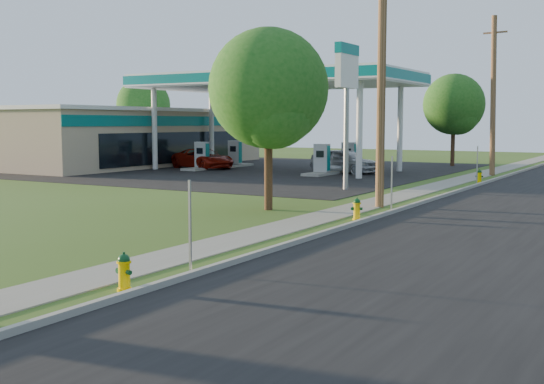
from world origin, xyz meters
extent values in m
plane|color=#385519|center=(0.00, 0.00, 0.00)|extent=(140.00, 140.00, 0.00)
cube|color=black|center=(4.50, 10.00, 0.01)|extent=(8.00, 120.00, 0.02)
cube|color=gray|center=(0.50, 10.00, 0.07)|extent=(0.15, 120.00, 0.15)
cube|color=gray|center=(-1.25, 10.00, 0.01)|extent=(1.50, 120.00, 0.03)
cube|color=black|center=(-16.00, 32.00, 0.01)|extent=(26.00, 28.00, 0.02)
cylinder|color=brown|center=(-0.60, 17.00, 4.90)|extent=(0.32, 0.32, 9.80)
cylinder|color=brown|center=(-0.60, 35.00, 4.75)|extent=(0.49, 0.32, 9.50)
cube|color=brown|center=(-0.60, 35.00, 8.50)|extent=(1.40, 0.10, 0.12)
cube|color=gray|center=(0.25, 4.20, 1.00)|extent=(0.05, 0.04, 2.00)
cube|color=gray|center=(0.25, 16.00, 1.00)|extent=(0.05, 0.04, 2.00)
cube|color=gray|center=(0.25, 28.20, 1.00)|extent=(0.05, 0.04, 2.00)
cylinder|color=silver|center=(-21.50, 28.70, 2.75)|extent=(0.36, 0.36, 5.50)
cylinder|color=silver|center=(-21.50, 35.30, 2.75)|extent=(0.36, 0.36, 5.50)
cylinder|color=silver|center=(-6.50, 28.70, 2.75)|extent=(0.36, 0.36, 5.50)
cylinder|color=silver|center=(-6.50, 35.30, 2.75)|extent=(0.36, 0.36, 5.50)
cube|color=silver|center=(-14.00, 32.00, 5.95)|extent=(18.00, 9.00, 0.90)
cube|color=#016767|center=(-14.00, 32.00, 5.95)|extent=(18.15, 9.15, 0.63)
cube|color=silver|center=(-14.00, 32.00, 5.63)|extent=(18.18, 9.18, 0.10)
cube|color=gray|center=(-18.50, 30.00, 0.09)|extent=(1.20, 3.20, 0.18)
cube|color=#9EA0A3|center=(-18.50, 30.00, 1.05)|extent=(0.90, 0.50, 1.70)
cube|color=#016767|center=(-18.50, 30.00, 1.05)|extent=(0.94, 0.40, 1.50)
cube|color=black|center=(-18.50, 29.73, 1.30)|extent=(0.50, 0.02, 0.40)
cube|color=gray|center=(-9.50, 30.00, 0.09)|extent=(1.20, 3.20, 0.18)
cube|color=#9EA0A3|center=(-9.50, 30.00, 1.05)|extent=(0.90, 0.50, 1.70)
cube|color=#016767|center=(-9.50, 30.00, 1.05)|extent=(0.94, 0.40, 1.50)
cube|color=black|center=(-9.50, 29.73, 1.30)|extent=(0.50, 0.02, 0.40)
cube|color=gray|center=(-18.50, 34.00, 0.09)|extent=(1.20, 3.20, 0.18)
cube|color=#9EA0A3|center=(-18.50, 34.00, 1.05)|extent=(0.90, 0.50, 1.70)
cube|color=#016767|center=(-18.50, 34.00, 1.05)|extent=(0.94, 0.40, 1.50)
cube|color=black|center=(-18.50, 33.73, 1.30)|extent=(0.50, 0.02, 0.40)
cube|color=gray|center=(-9.50, 34.00, 0.09)|extent=(1.20, 3.20, 0.18)
cube|color=#9EA0A3|center=(-9.50, 34.00, 1.05)|extent=(0.90, 0.50, 1.70)
cube|color=#016767|center=(-9.50, 34.00, 1.05)|extent=(0.94, 0.40, 1.50)
cube|color=black|center=(-9.50, 33.73, 1.30)|extent=(0.50, 0.02, 0.40)
cube|color=tan|center=(-27.00, 32.00, 2.00)|extent=(10.00, 22.00, 4.00)
cube|color=#016767|center=(-21.98, 32.00, 3.30)|extent=(0.06, 22.00, 0.70)
cube|color=black|center=(-21.97, 32.00, 1.40)|extent=(0.06, 16.06, 2.20)
cube|color=silver|center=(-27.00, 32.00, 4.12)|extent=(10.40, 22.40, 0.25)
cylinder|color=gray|center=(-4.50, 22.50, 2.50)|extent=(0.24, 0.24, 5.00)
cube|color=silver|center=(-4.50, 22.50, 5.80)|extent=(0.30, 2.00, 2.00)
cube|color=#016767|center=(-4.50, 22.50, 6.60)|extent=(0.34, 2.04, 0.50)
cylinder|color=#321C11|center=(-3.82, 14.19, 1.70)|extent=(0.30, 0.30, 3.40)
sphere|color=#1B5217|center=(-3.82, 14.19, 4.42)|extent=(4.35, 4.35, 4.35)
sphere|color=#1B5217|center=(-3.42, 13.89, 3.74)|extent=(2.99, 2.99, 2.99)
cylinder|color=#321C11|center=(-5.11, 42.66, 1.74)|extent=(0.30, 0.30, 3.47)
sphere|color=#1B5217|center=(-5.11, 42.66, 4.51)|extent=(4.44, 4.44, 4.44)
sphere|color=#1B5217|center=(-4.71, 42.36, 3.82)|extent=(3.06, 3.06, 3.06)
cylinder|color=#321C11|center=(-31.21, 38.72, 1.82)|extent=(0.30, 0.30, 3.64)
sphere|color=#1B5217|center=(-31.21, 38.72, 4.74)|extent=(4.66, 4.66, 4.66)
sphere|color=#1B5217|center=(-30.81, 38.42, 4.01)|extent=(3.21, 3.21, 3.21)
cylinder|color=#F6C000|center=(0.05, 2.41, 0.03)|extent=(0.28, 0.28, 0.06)
cylinder|color=#F6C000|center=(0.05, 2.41, 0.30)|extent=(0.22, 0.22, 0.60)
cylinder|color=#F6C000|center=(0.05, 2.41, 0.56)|extent=(0.28, 0.28, 0.04)
sphere|color=#0C3D1A|center=(0.05, 2.41, 0.60)|extent=(0.23, 0.23, 0.23)
cylinder|color=#0C3D1A|center=(0.05, 2.41, 0.72)|extent=(0.05, 0.05, 0.06)
cylinder|color=#0C3D1A|center=(0.02, 2.28, 0.38)|extent=(0.13, 0.14, 0.11)
cylinder|color=#0C3D1A|center=(-0.09, 2.44, 0.38)|extent=(0.12, 0.11, 0.09)
cylinder|color=#0C3D1A|center=(0.18, 2.39, 0.38)|extent=(0.12, 0.11, 0.09)
cylinder|color=#E7B50D|center=(0.04, 13.40, 0.03)|extent=(0.28, 0.28, 0.06)
cylinder|color=#E7B50D|center=(0.04, 13.40, 0.30)|extent=(0.22, 0.22, 0.60)
cylinder|color=#E7B50D|center=(0.04, 13.40, 0.56)|extent=(0.28, 0.28, 0.04)
sphere|color=#093D15|center=(0.04, 13.40, 0.60)|extent=(0.23, 0.23, 0.23)
cylinder|color=#093D15|center=(0.04, 13.40, 0.72)|extent=(0.05, 0.05, 0.06)
cylinder|color=#093D15|center=(0.08, 13.26, 0.38)|extent=(0.14, 0.15, 0.11)
cylinder|color=#093D15|center=(-0.09, 13.35, 0.38)|extent=(0.12, 0.12, 0.09)
cylinder|color=#093D15|center=(0.17, 13.44, 0.38)|extent=(0.12, 0.12, 0.09)
cylinder|color=#F7D100|center=(0.17, 29.08, 0.03)|extent=(0.28, 0.28, 0.06)
cylinder|color=#F7D100|center=(0.17, 29.08, 0.30)|extent=(0.22, 0.22, 0.60)
cylinder|color=#F7D100|center=(0.17, 29.08, 0.56)|extent=(0.28, 0.28, 0.04)
sphere|color=#083711|center=(0.17, 29.08, 0.60)|extent=(0.23, 0.23, 0.23)
cylinder|color=#083711|center=(0.17, 29.08, 0.72)|extent=(0.05, 0.05, 0.06)
cylinder|color=#083711|center=(0.19, 28.94, 0.38)|extent=(0.13, 0.13, 0.11)
cylinder|color=#083711|center=(0.03, 29.06, 0.38)|extent=(0.11, 0.10, 0.09)
cylinder|color=#083711|center=(0.31, 29.10, 0.38)|extent=(0.11, 0.10, 0.09)
imported|color=maroon|center=(-19.20, 31.06, 0.70)|extent=(5.51, 3.79, 1.40)
imported|color=#B7BABF|center=(-9.01, 32.21, 0.78)|extent=(4.92, 2.93, 1.57)
camera|label=1|loc=(8.92, -7.07, 3.19)|focal=45.00mm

